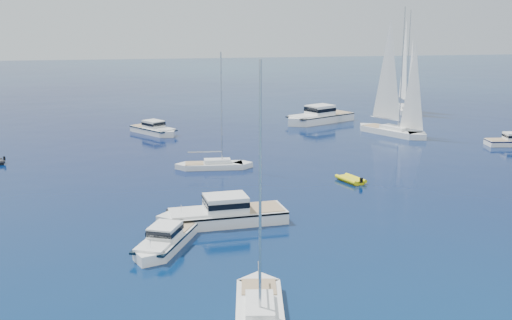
% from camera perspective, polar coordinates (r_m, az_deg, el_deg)
% --- Properties ---
extents(ground, '(400.00, 400.00, 0.00)m').
position_cam_1_polar(ground, '(36.59, 4.58, -12.01)').
color(ground, navy).
rests_on(ground, ground).
extents(motor_cruiser_left, '(5.41, 8.06, 2.04)m').
position_cam_1_polar(motor_cruiser_left, '(43.56, -8.31, -7.90)').
color(motor_cruiser_left, white).
rests_on(motor_cruiser_left, ground).
extents(motor_cruiser_centre, '(10.80, 4.03, 2.78)m').
position_cam_1_polar(motor_cruiser_centre, '(48.09, -3.00, -5.74)').
color(motor_cruiser_centre, silver).
rests_on(motor_cruiser_centre, ground).
extents(motor_cruiser_distant, '(12.77, 9.10, 3.26)m').
position_cam_1_polar(motor_cruiser_distant, '(93.18, 5.70, 3.42)').
color(motor_cruiser_distant, white).
rests_on(motor_cruiser_distant, ground).
extents(motor_cruiser_horizon, '(7.03, 8.64, 2.27)m').
position_cam_1_polar(motor_cruiser_horizon, '(84.90, -9.20, 2.38)').
color(motor_cruiser_horizon, white).
rests_on(motor_cruiser_horizon, ground).
extents(sailboat_fore, '(4.08, 9.81, 14.00)m').
position_cam_1_polar(sailboat_fore, '(33.97, 0.33, -14.05)').
color(sailboat_fore, white).
rests_on(sailboat_fore, ground).
extents(sailboat_centre, '(8.57, 2.88, 12.38)m').
position_cam_1_polar(sailboat_centre, '(65.03, -3.83, -0.75)').
color(sailboat_centre, white).
rests_on(sailboat_centre, ground).
extents(sailboat_sails_r, '(8.12, 11.73, 17.14)m').
position_cam_1_polar(sailboat_sails_r, '(85.38, 12.21, 2.31)').
color(sailboat_sails_r, white).
rests_on(sailboat_sails_r, ground).
extents(sailboat_sails_far, '(4.68, 11.83, 16.93)m').
position_cam_1_polar(sailboat_sails_far, '(105.88, 13.26, 4.30)').
color(sailboat_sails_far, silver).
rests_on(sailboat_sails_far, ground).
extents(tender_yellow, '(2.70, 3.63, 0.95)m').
position_cam_1_polar(tender_yellow, '(60.35, 8.59, -1.96)').
color(tender_yellow, yellow).
rests_on(tender_yellow, ground).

